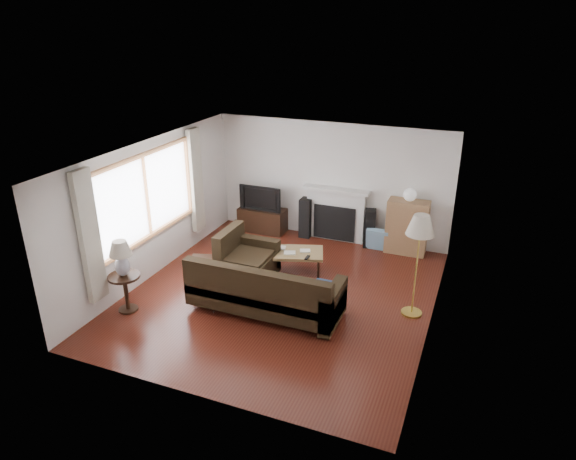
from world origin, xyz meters
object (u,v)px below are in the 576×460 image
at_px(tv_stand, 263,220).
at_px(bookshelf, 407,227).
at_px(coffee_table, 291,262).
at_px(sectional_sofa, 265,288).
at_px(side_table, 126,293).
at_px(floor_lamp, 416,266).

xyz_separation_m(tv_stand, bookshelf, (3.16, 0.04, 0.29)).
bearing_deg(coffee_table, sectional_sofa, -104.17).
bearing_deg(sectional_sofa, bookshelf, 61.34).
height_order(tv_stand, side_table, side_table).
xyz_separation_m(bookshelf, side_table, (-3.82, -3.92, -0.23)).
bearing_deg(side_table, coffee_table, 47.55).
bearing_deg(floor_lamp, bookshelf, 102.68).
distance_m(bookshelf, side_table, 5.48).
relative_size(coffee_table, side_table, 1.82).
xyz_separation_m(coffee_table, side_table, (-2.01, -2.20, 0.09)).
distance_m(sectional_sofa, coffee_table, 1.42).
relative_size(bookshelf, coffee_table, 0.95).
bearing_deg(bookshelf, side_table, -134.29).
bearing_deg(coffee_table, side_table, -150.92).
bearing_deg(bookshelf, sectional_sofa, -118.66).
bearing_deg(side_table, sectional_sofa, 20.70).
height_order(bookshelf, side_table, bookshelf).
bearing_deg(side_table, floor_lamp, 20.48).
height_order(floor_lamp, side_table, floor_lamp).
height_order(bookshelf, coffee_table, bookshelf).
distance_m(tv_stand, floor_lamp, 4.35).
xyz_separation_m(floor_lamp, side_table, (-4.34, -1.62, -0.54)).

